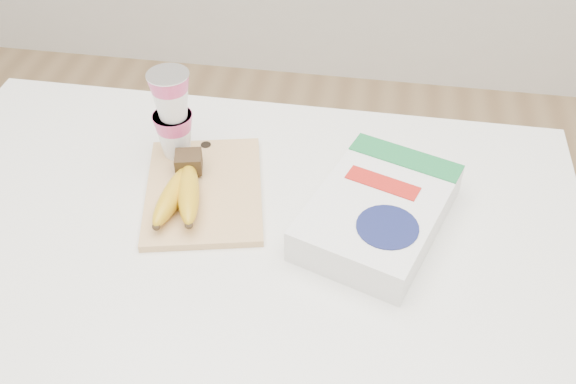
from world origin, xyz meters
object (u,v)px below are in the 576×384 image
object	(u,v)px
table	(242,382)
yogurt_stack	(172,112)
bananas	(182,190)
cereal_box	(378,211)
cutting_board	(204,190)

from	to	relation	value
table	yogurt_stack	world-z (taller)	yogurt_stack
table	bananas	bearing A→B (deg)	147.17
cereal_box	table	bearing A→B (deg)	-145.44
yogurt_stack	cutting_board	bearing A→B (deg)	-50.12
bananas	yogurt_stack	xyz separation A→B (m)	(-0.05, 0.12, 0.07)
table	bananas	xyz separation A→B (m)	(-0.10, 0.06, 0.49)
cutting_board	cereal_box	xyz separation A→B (m)	(0.31, -0.03, 0.03)
table	cutting_board	xyz separation A→B (m)	(-0.07, 0.10, 0.46)
cutting_board	bananas	xyz separation A→B (m)	(-0.03, -0.04, 0.03)
cereal_box	yogurt_stack	bearing A→B (deg)	-177.82
bananas	yogurt_stack	bearing A→B (deg)	110.22
bananas	cereal_box	size ratio (longest dim) A/B	0.58
yogurt_stack	cereal_box	xyz separation A→B (m)	(0.39, -0.12, -0.08)
bananas	cereal_box	xyz separation A→B (m)	(0.34, 0.00, -0.00)
table	cereal_box	world-z (taller)	cereal_box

